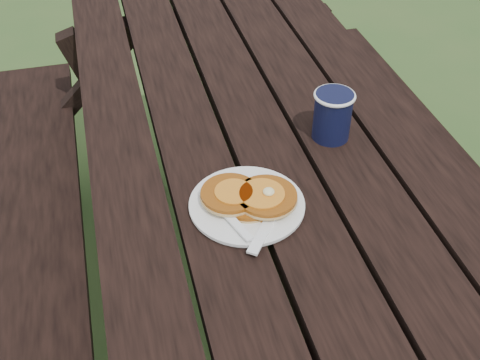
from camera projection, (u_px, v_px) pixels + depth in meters
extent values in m
plane|color=#315022|center=(248.00, 314.00, 1.87)|extent=(60.00, 60.00, 0.00)
cube|color=black|center=(251.00, 120.00, 1.39)|extent=(0.75, 1.80, 0.04)
cube|color=black|center=(33.00, 252.00, 1.48)|extent=(0.25, 1.80, 0.04)
cube|color=black|center=(439.00, 180.00, 1.69)|extent=(0.25, 1.80, 0.04)
cylinder|color=white|center=(247.00, 205.00, 1.14)|extent=(0.23, 0.23, 0.01)
cylinder|color=#994E11|center=(248.00, 200.00, 1.13)|extent=(0.11, 0.11, 0.01)
cylinder|color=#994E11|center=(230.00, 194.00, 1.13)|extent=(0.11, 0.11, 0.01)
cylinder|color=#994E11|center=(267.00, 196.00, 1.12)|extent=(0.11, 0.11, 0.01)
cylinder|color=#C4701C|center=(262.00, 193.00, 1.12)|extent=(0.09, 0.09, 0.00)
ellipsoid|color=#F4E59E|center=(269.00, 192.00, 1.11)|extent=(0.02, 0.02, 0.01)
cube|color=white|center=(270.00, 220.00, 1.09)|extent=(0.12, 0.16, 0.00)
cylinder|color=black|center=(332.00, 116.00, 1.28)|extent=(0.08, 0.08, 0.11)
torus|color=white|center=(335.00, 96.00, 1.24)|extent=(0.09, 0.09, 0.01)
cylinder|color=black|center=(335.00, 96.00, 1.25)|extent=(0.07, 0.07, 0.01)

